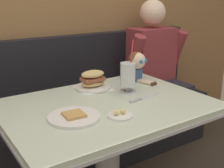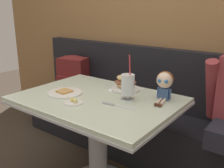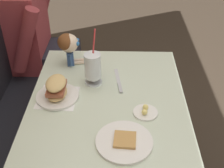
% 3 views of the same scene
% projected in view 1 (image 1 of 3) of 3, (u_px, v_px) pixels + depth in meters
% --- Properties ---
extents(wood_panel_wall, '(4.40, 0.08, 2.40)m').
position_uv_depth(wood_panel_wall, '(42.00, 8.00, 2.13)').
color(wood_panel_wall, olive).
rests_on(wood_panel_wall, ground).
extents(booth_bench, '(2.60, 0.48, 1.00)m').
position_uv_depth(booth_bench, '(62.00, 129.00, 2.20)').
color(booth_bench, black).
rests_on(booth_bench, ground).
extents(diner_table, '(1.11, 0.81, 0.74)m').
position_uv_depth(diner_table, '(107.00, 136.00, 1.64)').
color(diner_table, beige).
rests_on(diner_table, ground).
extents(toast_plate, '(0.25, 0.25, 0.03)m').
position_uv_depth(toast_plate, '(74.00, 117.00, 1.39)').
color(toast_plate, white).
rests_on(toast_plate, diner_table).
extents(milkshake_glass, '(0.10, 0.10, 0.32)m').
position_uv_depth(milkshake_glass, '(128.00, 76.00, 1.72)').
color(milkshake_glass, silver).
rests_on(milkshake_glass, diner_table).
extents(sandwich_plate, '(0.22, 0.22, 0.12)m').
position_uv_depth(sandwich_plate, '(93.00, 81.00, 1.81)').
color(sandwich_plate, white).
rests_on(sandwich_plate, diner_table).
extents(butter_saucer, '(0.12, 0.12, 0.04)m').
position_uv_depth(butter_saucer, '(120.00, 115.00, 1.41)').
color(butter_saucer, white).
rests_on(butter_saucer, diner_table).
extents(butter_knife, '(0.24, 0.05, 0.01)m').
position_uv_depth(butter_knife, '(140.00, 99.00, 1.63)').
color(butter_knife, silver).
rests_on(butter_knife, diner_table).
extents(seated_doll, '(0.13, 0.23, 0.20)m').
position_uv_depth(seated_doll, '(137.00, 62.00, 1.94)').
color(seated_doll, '#385689').
rests_on(seated_doll, diner_table).
extents(diner_patron, '(0.55, 0.48, 0.81)m').
position_uv_depth(diner_patron, '(154.00, 62.00, 2.49)').
color(diner_patron, maroon).
rests_on(diner_patron, booth_bench).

